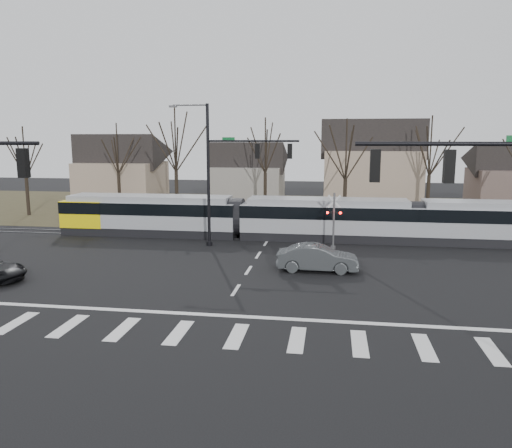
# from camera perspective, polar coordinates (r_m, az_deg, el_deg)

# --- Properties ---
(ground) EXTENTS (140.00, 140.00, 0.00)m
(ground) POSITION_cam_1_polar(r_m,az_deg,el_deg) (24.26, -3.23, -8.94)
(ground) COLOR black
(grass_verge) EXTENTS (140.00, 28.00, 0.01)m
(grass_verge) POSITION_cam_1_polar(r_m,az_deg,el_deg) (55.24, 3.59, 1.64)
(grass_verge) COLOR #38331E
(grass_verge) RESTS_ON ground
(crosswalk) EXTENTS (27.00, 2.60, 0.01)m
(crosswalk) POSITION_cam_1_polar(r_m,az_deg,el_deg) (20.61, -5.57, -12.42)
(crosswalk) COLOR silver
(crosswalk) RESTS_ON ground
(stop_line) EXTENTS (28.00, 0.35, 0.01)m
(stop_line) POSITION_cam_1_polar(r_m,az_deg,el_deg) (22.60, -4.18, -10.36)
(stop_line) COLOR silver
(stop_line) RESTS_ON ground
(lane_dashes) EXTENTS (0.18, 30.00, 0.01)m
(lane_dashes) POSITION_cam_1_polar(r_m,az_deg,el_deg) (39.55, 1.52, -1.58)
(lane_dashes) COLOR silver
(lane_dashes) RESTS_ON ground
(rail_pair) EXTENTS (90.00, 1.52, 0.06)m
(rail_pair) POSITION_cam_1_polar(r_m,az_deg,el_deg) (39.35, 1.49, -1.60)
(rail_pair) COLOR #59595E
(rail_pair) RESTS_ON ground
(tram) EXTENTS (42.32, 3.14, 3.21)m
(tram) POSITION_cam_1_polar(r_m,az_deg,el_deg) (38.95, 7.83, 0.76)
(tram) COLOR gray
(tram) RESTS_ON ground
(sedan) EXTENTS (1.68, 4.79, 1.58)m
(sedan) POSITION_cam_1_polar(r_m,az_deg,el_deg) (29.82, 7.04, -3.87)
(sedan) COLOR #3F4245
(sedan) RESTS_ON ground
(signal_pole_near_right) EXTENTS (6.72, 0.44, 8.00)m
(signal_pole_near_right) POSITION_cam_1_polar(r_m,az_deg,el_deg) (17.52, 26.25, 0.20)
(signal_pole_near_right) COLOR black
(signal_pole_near_right) RESTS_ON ground
(signal_pole_far) EXTENTS (9.28, 0.44, 10.20)m
(signal_pole_far) POSITION_cam_1_polar(r_m,az_deg,el_deg) (35.77, -2.99, 6.41)
(signal_pole_far) COLOR black
(signal_pole_far) RESTS_ON ground
(rail_crossing_signal) EXTENTS (1.08, 0.36, 4.00)m
(rail_crossing_signal) POSITION_cam_1_polar(r_m,az_deg,el_deg) (35.76, 8.87, 0.16)
(rail_crossing_signal) COLOR #59595B
(rail_crossing_signal) RESTS_ON ground
(tree_row) EXTENTS (59.20, 7.20, 10.00)m
(tree_row) POSITION_cam_1_polar(r_m,az_deg,el_deg) (48.64, 5.38, 6.43)
(tree_row) COLOR black
(tree_row) RESTS_ON ground
(house_a) EXTENTS (9.72, 8.64, 8.60)m
(house_a) POSITION_cam_1_polar(r_m,az_deg,el_deg) (61.77, -15.13, 6.33)
(house_a) COLOR gray
(house_a) RESTS_ON ground
(house_b) EXTENTS (8.64, 7.56, 7.65)m
(house_b) POSITION_cam_1_polar(r_m,az_deg,el_deg) (59.42, -0.86, 6.07)
(house_b) COLOR gray
(house_b) RESTS_ON ground
(house_c) EXTENTS (10.80, 8.64, 10.10)m
(house_c) POSITION_cam_1_polar(r_m,az_deg,el_deg) (55.70, 13.07, 6.88)
(house_c) COLOR gray
(house_c) RESTS_ON ground
(house_d) EXTENTS (8.64, 7.56, 7.65)m
(house_d) POSITION_cam_1_polar(r_m,az_deg,el_deg) (60.73, 27.18, 5.08)
(house_d) COLOR brown
(house_d) RESTS_ON ground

